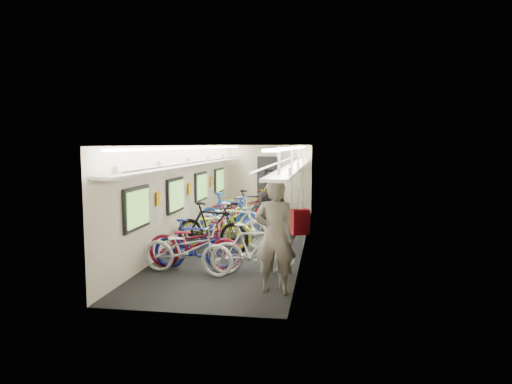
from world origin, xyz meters
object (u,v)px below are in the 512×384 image
(bicycle_1, at_px, (195,244))
(passenger_near, at_px, (275,236))
(bicycle_0, at_px, (188,249))
(passenger_mid, at_px, (271,209))
(backpack, at_px, (300,222))

(bicycle_1, distance_m, passenger_near, 2.13)
(bicycle_0, xyz_separation_m, passenger_mid, (1.25, 2.55, 0.42))
(passenger_mid, relative_size, backpack, 4.70)
(bicycle_0, xyz_separation_m, bicycle_1, (0.03, 0.37, 0.02))
(bicycle_0, height_order, passenger_near, passenger_near)
(bicycle_0, distance_m, backpack, 2.68)
(bicycle_0, bearing_deg, bicycle_1, 4.15)
(bicycle_0, relative_size, passenger_near, 0.96)
(bicycle_1, bearing_deg, backpack, -130.44)
(passenger_near, relative_size, backpack, 4.97)
(bicycle_1, relative_size, passenger_mid, 0.92)
(bicycle_1, height_order, passenger_near, passenger_near)
(bicycle_0, distance_m, bicycle_1, 0.37)
(passenger_mid, xyz_separation_m, backpack, (0.92, -3.90, 0.39))
(bicycle_1, distance_m, passenger_mid, 2.53)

